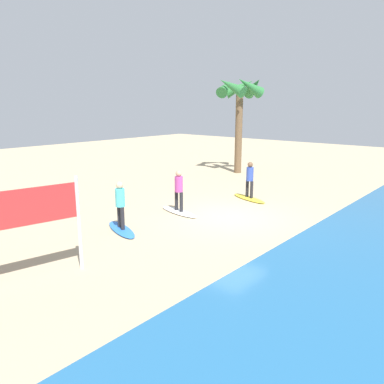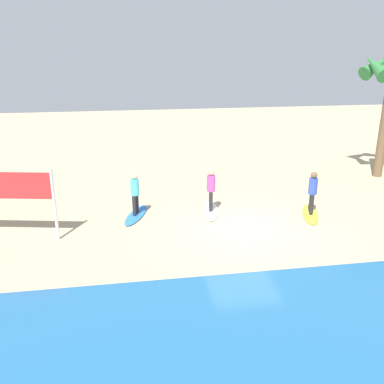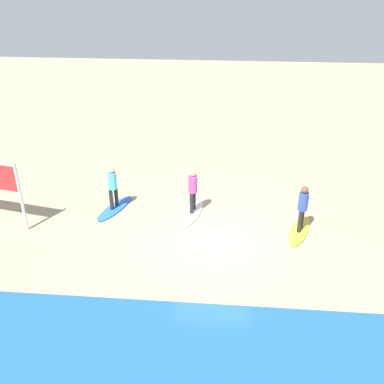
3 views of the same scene
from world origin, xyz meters
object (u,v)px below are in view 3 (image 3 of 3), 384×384
surfer_white (193,188)px  surfboard_blue (115,208)px  surfboard_white (193,212)px  surfer_blue (113,184)px  surfboard_yellow (299,230)px  surfer_yellow (303,205)px

surfer_white → surfboard_blue: bearing=-0.4°
surfboard_white → surfboard_blue: same height
surfer_white → surfer_blue: size_ratio=1.00×
surfboard_yellow → surfboard_white: (3.74, -0.94, 0.00)m
surfboard_blue → surfer_blue: size_ratio=1.28×
surfboard_blue → surfboard_yellow: bearing=102.0°
surfer_blue → surfboard_blue: bearing=0.0°
surfboard_white → surfer_blue: bearing=-80.3°
surfer_white → surfboard_blue: 3.08m
surfboard_blue → surfboard_white: bearing=109.8°
surfboard_white → surfer_blue: size_ratio=1.28×
surfer_yellow → surfboard_blue: (6.66, -0.96, -0.99)m
surfboard_yellow → surfer_blue: (6.66, -0.96, 0.99)m
surfer_blue → surfer_white: bearing=179.6°
surfboard_yellow → surfer_yellow: surfer_yellow is taller
surfboard_yellow → surfboard_blue: 6.73m
surfboard_yellow → surfboard_white: 3.86m
surfboard_yellow → surfer_white: 3.98m
surfboard_white → surfer_white: surfer_white is taller
surfboard_white → surfer_white: size_ratio=1.28×
surfer_white → surfer_blue: bearing=-0.4°
surfboard_white → surfboard_blue: size_ratio=1.00×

